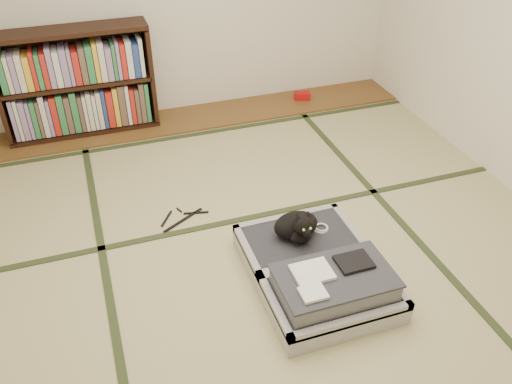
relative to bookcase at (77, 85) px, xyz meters
name	(u,v)px	position (x,y,z in m)	size (l,w,h in m)	color
floor	(266,255)	(0.96, -2.07, -0.45)	(4.50, 4.50, 0.00)	tan
wood_strip	(194,118)	(0.96, -0.07, -0.44)	(4.00, 0.50, 0.02)	brown
red_item	(302,96)	(2.07, -0.04, -0.40)	(0.15, 0.09, 0.07)	#AA0D0E
room_shell	(269,30)	(0.96, -2.07, 1.01)	(4.50, 4.50, 4.50)	white
tatami_borders	(243,211)	(0.96, -1.58, -0.45)	(4.00, 4.50, 0.01)	#2D381E
bookcase	(77,85)	(0.00, 0.00, 0.00)	(1.27, 0.29, 0.92)	black
suitcase	(318,273)	(1.16, -2.43, -0.35)	(0.73, 0.98, 0.29)	#B5B4BA
cat	(298,226)	(1.14, -2.14, -0.21)	(0.33, 0.33, 0.26)	black
cable_coil	(321,228)	(1.32, -2.10, -0.30)	(0.10, 0.10, 0.02)	white
hanger	(182,218)	(0.53, -1.52, -0.44)	(0.35, 0.25, 0.01)	black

